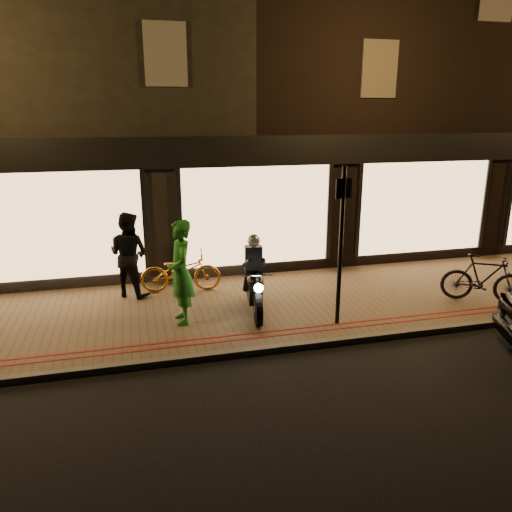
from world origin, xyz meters
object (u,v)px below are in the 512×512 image
Objects in this scene: sign_post at (341,239)px; person_green at (181,272)px; motorcycle at (254,283)px; bicycle_gold at (181,271)px.

person_green is (-2.87, 0.80, -0.67)m from sign_post.
person_green is (-1.47, -0.16, 0.39)m from motorcycle.
person_green reaches higher than bicycle_gold.
person_green is at bearing 164.37° from sign_post.
bicycle_gold is 0.89× the size of person_green.
bicycle_gold is 1.80m from person_green.
sign_post is at bearing -127.07° from bicycle_gold.
sign_post is (1.40, -0.96, 1.06)m from motorcycle.
bicycle_gold is at bearing 171.20° from person_green.
motorcycle is at bearing -134.06° from bicycle_gold.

